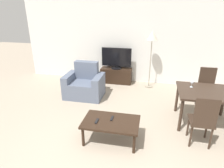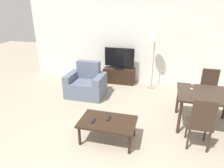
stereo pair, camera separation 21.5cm
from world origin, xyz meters
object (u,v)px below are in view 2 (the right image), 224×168
(coffee_table, at_px, (108,123))
(armchair, at_px, (86,85))
(dining_chair_near, at_px, (201,122))
(remote_primary, at_px, (94,120))
(floor_lamp, at_px, (155,39))
(remote_secondary, at_px, (109,118))
(tv, at_px, (119,58))
(dining_chair_far, at_px, (209,88))
(wine_glass_left, at_px, (193,84))
(dining_table, at_px, (207,98))
(tv_stand, at_px, (119,76))

(coffee_table, bearing_deg, armchair, 122.60)
(coffee_table, distance_m, dining_chair_near, 1.58)
(dining_chair_near, height_order, remote_primary, dining_chair_near)
(dining_chair_near, relative_size, floor_lamp, 0.58)
(remote_secondary, bearing_deg, dining_chair_near, 4.11)
(tv, xyz_separation_m, floor_lamp, (1.03, -0.13, 0.65))
(coffee_table, xyz_separation_m, dining_chair_far, (1.95, 1.73, 0.17))
(floor_lamp, distance_m, wine_glass_left, 1.93)
(dining_chair_near, bearing_deg, dining_chair_far, 75.98)
(dining_chair_far, bearing_deg, remote_primary, -140.58)
(dining_table, bearing_deg, coffee_table, -151.32)
(tv, height_order, dining_table, tv)
(dining_table, bearing_deg, floor_lamp, 123.55)
(dining_chair_far, bearing_deg, dining_table, -104.02)
(dining_chair_far, height_order, remote_primary, dining_chair_far)
(tv_stand, distance_m, wine_glass_left, 2.66)
(dining_chair_near, height_order, floor_lamp, floor_lamp)
(tv_stand, xyz_separation_m, tv, (0.00, -0.00, 0.55))
(remote_secondary, bearing_deg, dining_table, 26.81)
(tv_stand, distance_m, dining_chair_near, 3.35)
(tv, xyz_separation_m, remote_primary, (0.20, -2.92, -0.37))
(armchair, xyz_separation_m, floor_lamp, (1.68, 1.01, 1.12))
(dining_chair_far, xyz_separation_m, wine_glass_left, (-0.47, -0.62, 0.30))
(dining_chair_near, relative_size, remote_secondary, 6.46)
(remote_primary, bearing_deg, dining_chair_far, 39.42)
(dining_chair_near, bearing_deg, coffee_table, -173.20)
(dining_table, distance_m, floor_lamp, 2.26)
(dining_table, bearing_deg, remote_primary, -152.78)
(wine_glass_left, bearing_deg, coffee_table, -143.08)
(dining_table, relative_size, remote_primary, 7.36)
(tv_stand, bearing_deg, wine_glass_left, -42.15)
(dining_chair_near, bearing_deg, tv, 126.93)
(tv_stand, distance_m, floor_lamp, 1.59)
(remote_primary, bearing_deg, remote_secondary, 30.08)
(tv_stand, height_order, floor_lamp, floor_lamp)
(coffee_table, xyz_separation_m, dining_chair_near, (1.56, 0.19, 0.17))
(tv, height_order, dining_chair_far, tv)
(floor_lamp, bearing_deg, tv_stand, 172.70)
(remote_secondary, bearing_deg, dining_chair_far, 40.45)
(floor_lamp, height_order, remote_secondary, floor_lamp)
(dining_chair_far, height_order, remote_secondary, dining_chair_far)
(remote_secondary, bearing_deg, tv, 99.05)
(armchair, bearing_deg, dining_chair_far, 0.49)
(tv, distance_m, dining_chair_far, 2.65)
(armchair, relative_size, coffee_table, 0.98)
(dining_chair_far, xyz_separation_m, remote_secondary, (-1.95, -1.66, -0.11))
(dining_table, xyz_separation_m, remote_primary, (-2.00, -1.03, -0.22))
(tv_stand, relative_size, coffee_table, 0.95)
(tv_stand, relative_size, dining_chair_near, 0.99)
(tv_stand, distance_m, coffee_table, 2.89)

